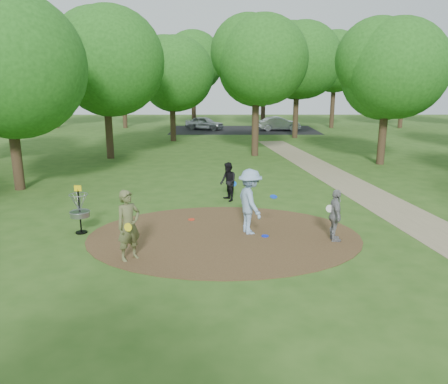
{
  "coord_description": "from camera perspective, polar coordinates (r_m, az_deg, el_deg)",
  "views": [
    {
      "loc": [
        -0.02,
        -12.72,
        4.65
      ],
      "look_at": [
        0.0,
        1.2,
        1.1
      ],
      "focal_mm": 35.0,
      "sensor_mm": 36.0,
      "label": 1
    }
  ],
  "objects": [
    {
      "name": "footpath",
      "position": [
        16.76,
        22.85,
        -2.94
      ],
      "size": [
        7.55,
        39.89,
        0.01
      ],
      "primitive_type": "cube",
      "rotation": [
        0.0,
        0.0,
        0.14
      ],
      "color": "#8C7A5B",
      "rests_on": "ground"
    },
    {
      "name": "player_waiting_with_disc",
      "position": [
        13.3,
        14.34,
        -3.01
      ],
      "size": [
        0.49,
        0.93,
        1.59
      ],
      "color": "gray",
      "rests_on": "ground"
    },
    {
      "name": "disc_ground_red",
      "position": [
        15.07,
        -4.28,
        -3.59
      ],
      "size": [
        0.22,
        0.22,
        0.02
      ],
      "primitive_type": "cylinder",
      "color": "red",
      "rests_on": "dirt_clearing"
    },
    {
      "name": "player_throwing_with_disc",
      "position": [
        13.51,
        3.42,
        -1.28
      ],
      "size": [
        1.43,
        1.5,
        2.05
      ],
      "color": "#89A8CC",
      "rests_on": "ground"
    },
    {
      "name": "player_observer_with_disc",
      "position": [
        11.78,
        -12.35,
        -4.3
      ],
      "size": [
        0.82,
        0.82,
        1.92
      ],
      "color": "brown",
      "rests_on": "ground"
    },
    {
      "name": "car_left",
      "position": [
        43.18,
        -2.56,
        8.98
      ],
      "size": [
        4.04,
        2.74,
        1.28
      ],
      "primitive_type": "imported",
      "rotation": [
        0.0,
        0.0,
        1.21
      ],
      "color": "#A9ADB1",
      "rests_on": "ground"
    },
    {
      "name": "disc_golf_basket",
      "position": [
        14.27,
        -18.38,
        -1.78
      ],
      "size": [
        0.63,
        0.63,
        1.54
      ],
      "color": "black",
      "rests_on": "ground"
    },
    {
      "name": "ground",
      "position": [
        13.54,
        0.01,
        -5.78
      ],
      "size": [
        100.0,
        100.0,
        0.0
      ],
      "primitive_type": "plane",
      "color": "#2D5119",
      "rests_on": "ground"
    },
    {
      "name": "car_right",
      "position": [
        42.65,
        7.2,
        8.83
      ],
      "size": [
        4.07,
        1.75,
        1.31
      ],
      "primitive_type": "imported",
      "rotation": [
        0.0,
        0.0,
        1.67
      ],
      "color": "#A2A2A9",
      "rests_on": "ground"
    },
    {
      "name": "player_walking_with_disc",
      "position": [
        17.26,
        0.54,
        1.33
      ],
      "size": [
        0.82,
        0.91,
        1.55
      ],
      "color": "black",
      "rests_on": "ground"
    },
    {
      "name": "parking_lot",
      "position": [
        43.02,
        2.63,
        8.11
      ],
      "size": [
        14.0,
        8.0,
        0.01
      ],
      "primitive_type": "cube",
      "color": "black",
      "rests_on": "ground"
    },
    {
      "name": "disc_ground_blue",
      "position": [
        13.52,
        5.39,
        -5.74
      ],
      "size": [
        0.22,
        0.22,
        0.02
      ],
      "primitive_type": "cylinder",
      "color": "#0D22E6",
      "rests_on": "dirt_clearing"
    },
    {
      "name": "dirt_clearing",
      "position": [
        13.54,
        0.01,
        -5.74
      ],
      "size": [
        8.4,
        8.4,
        0.02
      ],
      "primitive_type": "cylinder",
      "color": "#47301C",
      "rests_on": "ground"
    },
    {
      "name": "tree_ring",
      "position": [
        23.2,
        1.96,
        15.68
      ],
      "size": [
        37.37,
        45.29,
        9.13
      ],
      "color": "#332316",
      "rests_on": "ground"
    }
  ]
}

